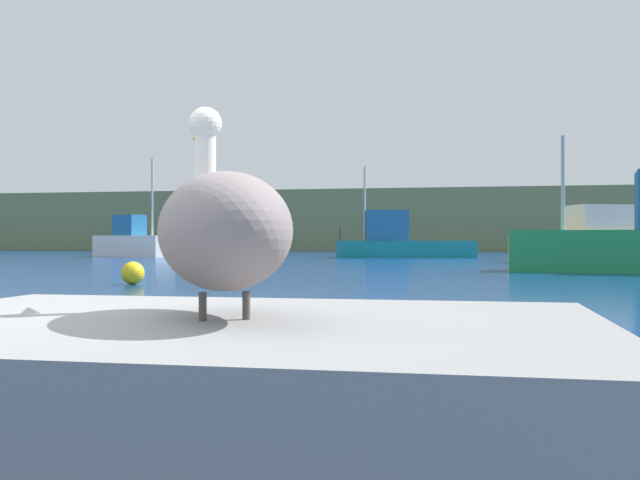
# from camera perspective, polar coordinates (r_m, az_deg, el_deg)

# --- Properties ---
(hillside_backdrop) EXTENTS (140.00, 14.23, 5.28)m
(hillside_backdrop) POSITION_cam_1_polar(r_m,az_deg,el_deg) (68.23, 9.45, 1.41)
(hillside_backdrop) COLOR #6B7A51
(hillside_backdrop) RESTS_ON ground
(pier_dock) EXTENTS (2.88, 2.02, 0.68)m
(pier_dock) POSITION_cam_1_polar(r_m,az_deg,el_deg) (2.91, -7.59, -12.77)
(pier_dock) COLOR gray
(pier_dock) RESTS_ON ground
(pelican) EXTENTS (0.93, 1.26, 0.87)m
(pelican) POSITION_cam_1_polar(r_m,az_deg,el_deg) (2.85, -7.63, 0.88)
(pelican) COLOR gray
(pelican) RESTS_ON pier_dock
(fishing_boat_white) EXTENTS (5.66, 3.69, 5.59)m
(fishing_boat_white) POSITION_cam_1_polar(r_m,az_deg,el_deg) (44.05, -14.30, -0.14)
(fishing_boat_white) COLOR white
(fishing_boat_white) RESTS_ON ground
(fishing_boat_teal) EXTENTS (7.89, 4.06, 5.06)m
(fishing_boat_teal) POSITION_cam_1_polar(r_m,az_deg,el_deg) (41.21, 6.15, -0.13)
(fishing_boat_teal) COLOR teal
(fishing_boat_teal) RESTS_ON ground
(fishing_boat_yellow) EXTENTS (8.10, 5.34, 3.98)m
(fishing_boat_yellow) POSITION_cam_1_polar(r_m,az_deg,el_deg) (34.59, 20.98, -0.17)
(fishing_boat_yellow) COLOR yellow
(fishing_boat_yellow) RESTS_ON ground
(mooring_buoy) EXTENTS (0.51, 0.51, 0.51)m
(mooring_buoy) POSITION_cam_1_polar(r_m,az_deg,el_deg) (16.71, -14.27, -2.49)
(mooring_buoy) COLOR yellow
(mooring_buoy) RESTS_ON ground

